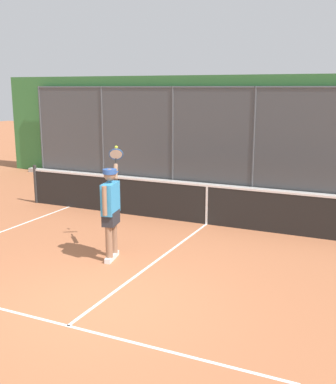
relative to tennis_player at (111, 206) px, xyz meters
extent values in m
plane|color=#A8603D|center=(-0.82, 1.73, -1.02)|extent=(60.00, 60.00, 0.00)
cube|color=white|center=(-0.82, 2.48, -1.02)|extent=(6.20, 0.05, 0.01)
cube|color=white|center=(-0.82, -0.23, -1.02)|extent=(0.05, 5.41, 0.01)
cylinder|color=#474C51|center=(-0.82, -6.98, 0.58)|extent=(0.07, 0.07, 3.22)
cylinder|color=#474C51|center=(1.91, -6.98, 0.58)|extent=(0.07, 0.07, 3.22)
cylinder|color=#474C51|center=(4.64, -6.98, 0.58)|extent=(0.07, 0.07, 3.22)
cylinder|color=#474C51|center=(7.36, -6.98, 0.58)|extent=(0.07, 0.07, 3.22)
cylinder|color=#474C51|center=(-0.82, -6.98, 2.15)|extent=(16.36, 0.05, 0.05)
cube|color=#474C51|center=(-0.82, -6.98, 0.58)|extent=(16.36, 0.02, 3.22)
cube|color=#387A3D|center=(-0.82, -7.63, 0.75)|extent=(19.36, 0.90, 3.56)
cube|color=#ADADA8|center=(-0.82, -6.80, -0.95)|extent=(17.36, 0.18, 0.15)
cylinder|color=#2D2D2D|center=(4.28, -2.93, -0.49)|extent=(0.09, 0.09, 1.07)
cube|color=black|center=(-0.82, -2.93, -0.57)|extent=(10.11, 0.02, 0.91)
cube|color=white|center=(-0.82, -2.93, -0.09)|extent=(10.11, 0.04, 0.05)
cube|color=white|center=(-0.82, -2.93, -0.57)|extent=(0.05, 0.04, 0.91)
cube|color=silver|center=(-0.04, 0.15, -0.98)|extent=(0.16, 0.28, 0.09)
cylinder|color=#8C664C|center=(-0.04, 0.15, -0.53)|extent=(0.13, 0.13, 0.80)
cube|color=silver|center=(0.02, -0.12, -0.98)|extent=(0.16, 0.28, 0.09)
cylinder|color=#8C664C|center=(0.02, -0.12, -0.53)|extent=(0.13, 0.13, 0.80)
cube|color=#28282D|center=(-0.01, 0.02, -0.21)|extent=(0.30, 0.46, 0.26)
cube|color=#338CC6|center=(-0.01, 0.02, 0.16)|extent=(0.31, 0.53, 0.58)
cylinder|color=#8C664C|center=(-0.07, 0.31, 0.18)|extent=(0.08, 0.08, 0.53)
cylinder|color=#8C664C|center=(0.14, -0.42, 0.56)|extent=(0.26, 0.38, 0.30)
sphere|color=#8C664C|center=(-0.01, 0.02, 0.60)|extent=(0.22, 0.22, 0.22)
cylinder|color=#284C93|center=(-0.01, 0.02, 0.66)|extent=(0.30, 0.30, 0.08)
cube|color=#284C93|center=(0.02, -0.10, 0.63)|extent=(0.23, 0.23, 0.02)
cylinder|color=black|center=(0.26, -0.64, 0.72)|extent=(0.11, 0.16, 0.13)
torus|color=#28569E|center=(0.35, -0.80, 0.85)|extent=(0.35, 0.30, 0.26)
cylinder|color=silver|center=(0.35, -0.80, 0.85)|extent=(0.29, 0.24, 0.21)
sphere|color=#CCDB33|center=(0.43, -0.96, 0.97)|extent=(0.07, 0.07, 0.07)
camera|label=1|loc=(-4.54, 7.24, 2.15)|focal=44.25mm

